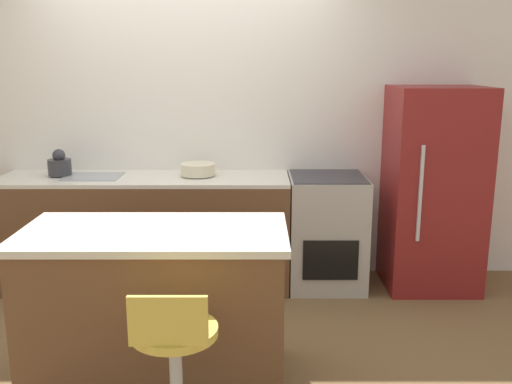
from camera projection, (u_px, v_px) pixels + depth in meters
ground_plane at (188, 299)px, 4.43m from camera, size 14.00×14.00×0.00m
wall_back at (193, 123)px, 4.77m from camera, size 8.00×0.06×2.60m
back_counter at (148, 231)px, 4.64m from camera, size 2.31×0.60×0.92m
kitchen_island at (159, 306)px, 3.24m from camera, size 1.47×0.73×0.91m
oven_range at (329, 231)px, 4.64m from camera, size 0.61×0.62×0.92m
refrigerator at (436, 189)px, 4.54m from camera, size 0.72×0.65×1.62m
stool_chair at (177, 368)px, 2.61m from camera, size 0.40×0.40×0.86m
kettle at (62, 165)px, 4.57m from camera, size 0.18×0.18×0.21m
mixing_bowl at (200, 169)px, 4.57m from camera, size 0.28×0.28×0.09m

